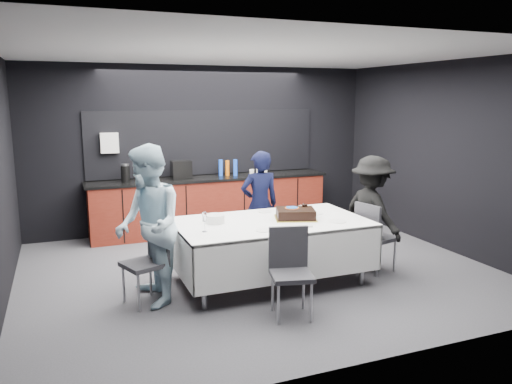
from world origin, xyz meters
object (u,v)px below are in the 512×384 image
Objects in this scene: person_left at (148,226)px; chair_left at (150,255)px; plate_stack at (215,219)px; champagne_flute at (204,218)px; party_table at (271,232)px; person_center at (260,205)px; chair_right at (373,232)px; person_right at (372,213)px; chair_near at (290,265)px; cake_assembly at (295,214)px.

chair_left is at bearing 163.49° from person_left.
champagne_flute is at bearing -122.92° from plate_stack.
party_table is 1.51× the size of person_center.
plate_stack is 1.23m from person_center.
chair_right is 0.61× the size of person_right.
chair_right reaches higher than plate_stack.
person_left is 2.95m from person_right.
chair_near is 0.60× the size of person_center.
chair_near is 1.60m from person_left.
person_right is at bearing 29.29° from chair_near.
chair_near is at bearing 112.12° from person_right.
chair_near is (-0.18, -0.94, -0.11)m from party_table.
chair_near is at bearing -153.61° from chair_right.
person_right is at bearing 62.60° from chair_right.
person_center reaches higher than cake_assembly.
chair_near is (1.31, -0.87, 0.00)m from chair_left.
chair_left is at bearing 32.42° from person_center.
plate_stack is 0.15× the size of person_center.
person_left is at bearing -175.63° from party_table.
person_center is at bearing 41.85° from plate_stack.
chair_right is (2.27, 0.03, -0.40)m from champagne_flute.
chair_right is (2.04, -0.32, -0.30)m from plate_stack.
chair_right is at bearing -1.97° from chair_left.
chair_right is (2.86, -0.10, 0.00)m from chair_left.
person_left is at bearing 179.01° from chair_right.
person_left reaches higher than champagne_flute.
plate_stack is 1.23m from chair_near.
plate_stack is 0.25× the size of chair_left.
champagne_flute is 0.24× the size of chair_near.
party_table is at bearing -13.19° from plate_stack.
chair_left reaches higher than plate_stack.
person_right is (2.34, 0.17, -0.18)m from champagne_flute.
cake_assembly is at bearing 90.31° from person_left.
plate_stack is at bearing 105.02° from person_left.
chair_right reaches higher than party_table.
champagne_flute is 0.15× the size of person_center.
person_left reaches higher than person_right.
chair_near is at bearing -101.03° from party_table.
chair_left is at bearing 178.03° from chair_right.
person_right reaches higher than chair_left.
party_table is 0.96m from champagne_flute.
chair_near is at bearing -118.79° from cake_assembly.
person_left is (-0.01, -0.05, 0.35)m from chair_left.
cake_assembly is at bearing -1.69° from party_table.
plate_stack is at bearing 170.51° from cake_assembly.
cake_assembly is 0.39× the size of person_center.
chair_left is at bearing 168.08° from champagne_flute.
person_right is at bearing 141.85° from person_center.
chair_left is 1.00× the size of chair_right.
person_left is 1.17× the size of person_right.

